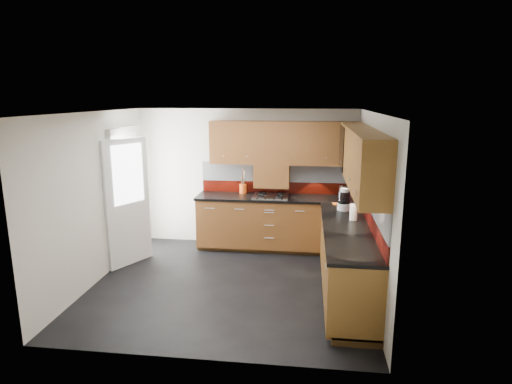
# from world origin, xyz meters

# --- Properties ---
(room) EXTENTS (4.00, 3.80, 2.64)m
(room) POSITION_xyz_m (0.00, 0.00, 1.50)
(room) COLOR black
(base_cabinets) EXTENTS (2.70, 3.20, 0.95)m
(base_cabinets) POSITION_xyz_m (1.07, 0.72, 0.44)
(base_cabinets) COLOR brown
(base_cabinets) RESTS_ON room
(countertop) EXTENTS (2.72, 3.22, 0.04)m
(countertop) POSITION_xyz_m (1.05, 0.70, 0.92)
(countertop) COLOR black
(countertop) RESTS_ON base_cabinets
(backsplash) EXTENTS (2.70, 3.20, 0.54)m
(backsplash) POSITION_xyz_m (1.28, 0.93, 1.21)
(backsplash) COLOR #691209
(backsplash) RESTS_ON countertop
(upper_cabinets) EXTENTS (2.50, 3.20, 0.72)m
(upper_cabinets) POSITION_xyz_m (1.23, 0.78, 1.84)
(upper_cabinets) COLOR brown
(upper_cabinets) RESTS_ON room
(extractor_hood) EXTENTS (0.60, 0.33, 0.40)m
(extractor_hood) POSITION_xyz_m (0.45, 1.64, 1.28)
(extractor_hood) COLOR brown
(extractor_hood) RESTS_ON room
(glass_cabinet) EXTENTS (0.32, 0.80, 0.66)m
(glass_cabinet) POSITION_xyz_m (1.71, 1.07, 1.87)
(glass_cabinet) COLOR black
(glass_cabinet) RESTS_ON room
(back_door) EXTENTS (0.42, 1.19, 2.04)m
(back_door) POSITION_xyz_m (-1.78, 0.75, 1.03)
(back_door) COLOR white
(back_door) RESTS_ON room
(gas_hob) EXTENTS (0.60, 0.52, 0.05)m
(gas_hob) POSITION_xyz_m (0.45, 1.47, 0.96)
(gas_hob) COLOR silver
(gas_hob) RESTS_ON countertop
(utensil_pot) EXTENTS (0.13, 0.13, 0.46)m
(utensil_pot) POSITION_xyz_m (-0.06, 1.69, 1.04)
(utensil_pot) COLOR #E75515
(utensil_pot) RESTS_ON countertop
(toaster) EXTENTS (0.31, 0.25, 0.19)m
(toaster) POSITION_xyz_m (1.75, 1.64, 1.03)
(toaster) COLOR silver
(toaster) RESTS_ON countertop
(food_processor) EXTENTS (0.20, 0.20, 0.33)m
(food_processor) POSITION_xyz_m (1.61, 0.74, 1.09)
(food_processor) COLOR white
(food_processor) RESTS_ON countertop
(paper_towel) EXTENTS (0.14, 0.14, 0.22)m
(paper_towel) POSITION_xyz_m (1.70, 0.23, 1.05)
(paper_towel) COLOR white
(paper_towel) RESTS_ON countertop
(orange_cloth) EXTENTS (0.17, 0.16, 0.02)m
(orange_cloth) POSITION_xyz_m (1.54, 1.08, 0.95)
(orange_cloth) COLOR #E05B18
(orange_cloth) RESTS_ON countertop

